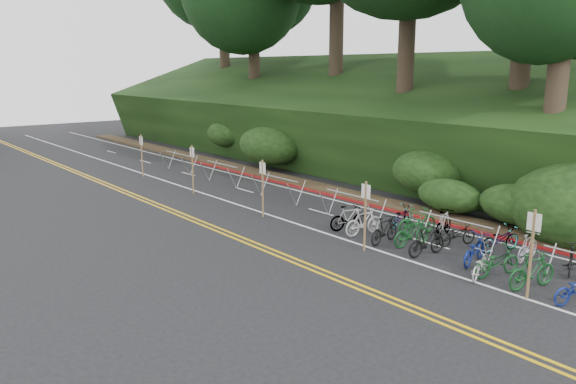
% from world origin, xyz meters
% --- Properties ---
extents(ground, '(120.00, 120.00, 0.00)m').
position_xyz_m(ground, '(0.00, 0.00, 0.00)').
color(ground, black).
rests_on(ground, ground).
extents(road_markings, '(7.47, 80.00, 0.01)m').
position_xyz_m(road_markings, '(0.63, 10.10, 0.00)').
color(road_markings, gold).
rests_on(road_markings, ground).
extents(red_curb, '(0.25, 28.00, 0.10)m').
position_xyz_m(red_curb, '(5.70, 12.00, 0.05)').
color(red_curb, maroon).
rests_on(red_curb, ground).
extents(embankment, '(14.30, 48.14, 9.11)m').
position_xyz_m(embankment, '(12.96, 19.04, 2.57)').
color(embankment, black).
rests_on(embankment, ground).
extents(bike_racks_rest, '(1.14, 23.00, 1.17)m').
position_xyz_m(bike_racks_rest, '(3.00, 13.00, 0.85)').
color(bike_racks_rest, '#A2A3A4').
rests_on(bike_racks_rest, ground).
extents(signpost_near, '(0.08, 0.40, 2.58)m').
position_xyz_m(signpost_near, '(1.02, -0.81, 1.47)').
color(signpost_near, brown).
rests_on(signpost_near, ground).
extents(signposts_rest, '(0.08, 18.40, 2.50)m').
position_xyz_m(signposts_rest, '(0.60, 14.00, 1.43)').
color(signposts_rest, brown).
rests_on(signposts_rest, ground).
extents(bike_front, '(0.98, 1.62, 0.80)m').
position_xyz_m(bike_front, '(1.44, 0.97, 0.40)').
color(bike_front, beige).
rests_on(bike_front, ground).
extents(bike_valet, '(3.49, 12.00, 1.09)m').
position_xyz_m(bike_valet, '(2.92, 2.04, 0.49)').
color(bike_valet, slate).
rests_on(bike_valet, ground).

